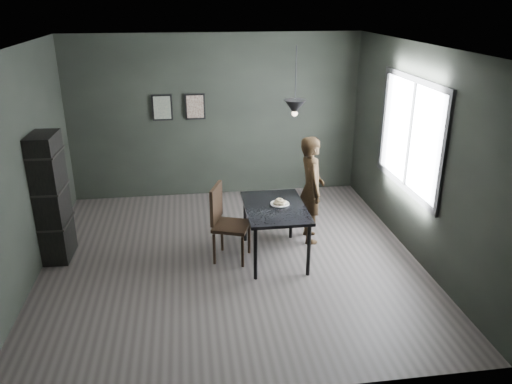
{
  "coord_description": "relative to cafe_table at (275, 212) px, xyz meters",
  "views": [
    {
      "loc": [
        -0.51,
        -5.98,
        3.36
      ],
      "look_at": [
        0.35,
        0.05,
        0.95
      ],
      "focal_mm": 35.0,
      "sensor_mm": 36.0,
      "label": 1
    }
  ],
  "objects": [
    {
      "name": "wood_chair",
      "position": [
        -0.67,
        0.06,
        -0.08
      ],
      "size": [
        0.58,
        0.58,
        1.05
      ],
      "rotation": [
        0.0,
        0.0,
        -0.35
      ],
      "color": "black",
      "rests_on": "ground"
    },
    {
      "name": "window_assembly",
      "position": [
        1.87,
        0.2,
        0.93
      ],
      "size": [
        0.04,
        1.96,
        1.56
      ],
      "color": "white",
      "rests_on": "ground"
    },
    {
      "name": "shelf_unit",
      "position": [
        -2.92,
        0.42,
        0.2
      ],
      "size": [
        0.35,
        0.59,
        1.74
      ],
      "primitive_type": "cube",
      "rotation": [
        0.0,
        0.0,
        -0.04
      ],
      "color": "black",
      "rests_on": "ground"
    },
    {
      "name": "back_wall",
      "position": [
        -0.6,
        2.5,
        0.73
      ],
      "size": [
        5.0,
        0.1,
        2.8
      ],
      "primitive_type": "cube",
      "color": "black",
      "rests_on": "ground"
    },
    {
      "name": "donut_pile",
      "position": [
        0.07,
        0.05,
        0.12
      ],
      "size": [
        0.18,
        0.18,
        0.08
      ],
      "rotation": [
        0.0,
        0.0,
        0.34
      ],
      "color": "beige",
      "rests_on": "white_plate"
    },
    {
      "name": "framed_print_right",
      "position": [
        -0.95,
        2.47,
        0.93
      ],
      "size": [
        0.34,
        0.04,
        0.44
      ],
      "color": "black",
      "rests_on": "ground"
    },
    {
      "name": "woman",
      "position": [
        0.6,
        0.46,
        0.11
      ],
      "size": [
        0.4,
        0.59,
        1.56
      ],
      "primitive_type": "imported",
      "rotation": [
        0.0,
        0.0,
        1.52
      ],
      "color": "black",
      "rests_on": "ground"
    },
    {
      "name": "pendant_lamp",
      "position": [
        0.25,
        0.1,
        1.38
      ],
      "size": [
        0.28,
        0.28,
        0.86
      ],
      "color": "black",
      "rests_on": "ground"
    },
    {
      "name": "cafe_table",
      "position": [
        0.0,
        0.0,
        0.0
      ],
      "size": [
        0.8,
        1.2,
        0.75
      ],
      "color": "black",
      "rests_on": "ground"
    },
    {
      "name": "ground",
      "position": [
        -0.6,
        0.0,
        -0.67
      ],
      "size": [
        5.0,
        5.0,
        0.0
      ],
      "primitive_type": "plane",
      "color": "#352F2D",
      "rests_on": "ground"
    },
    {
      "name": "framed_print_left",
      "position": [
        -1.5,
        2.47,
        0.93
      ],
      "size": [
        0.34,
        0.04,
        0.44
      ],
      "color": "black",
      "rests_on": "ground"
    },
    {
      "name": "ceiling",
      "position": [
        -0.6,
        0.0,
        2.13
      ],
      "size": [
        5.0,
        5.0,
        0.02
      ],
      "color": "silver",
      "rests_on": "ground"
    },
    {
      "name": "white_plate",
      "position": [
        0.07,
        0.05,
        0.08
      ],
      "size": [
        0.23,
        0.23,
        0.01
      ],
      "primitive_type": "cylinder",
      "color": "white",
      "rests_on": "cafe_table"
    }
  ]
}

